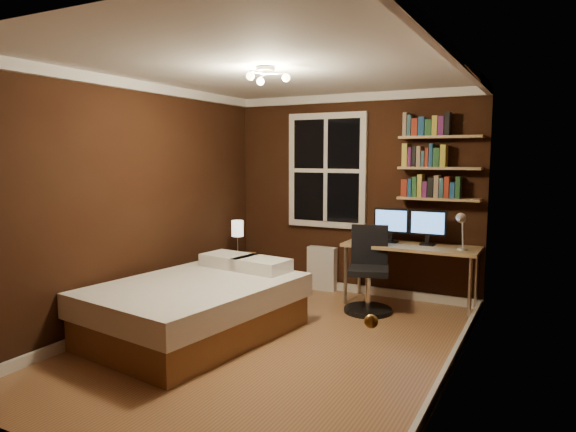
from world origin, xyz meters
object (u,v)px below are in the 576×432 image
at_px(monitor_left, 391,225).
at_px(office_chair, 369,280).
at_px(nightstand, 238,273).
at_px(monitor_right, 428,228).
at_px(desk_lamp, 462,231).
at_px(bedside_lamp, 238,238).
at_px(desk, 410,250).
at_px(bed, 197,307).
at_px(radiator, 322,268).

distance_m(monitor_left, office_chair, 0.75).
relative_size(nightstand, monitor_right, 1.18).
distance_m(monitor_left, desk_lamp, 0.86).
xyz_separation_m(nightstand, bedside_lamp, (0.00, 0.00, 0.46)).
bearing_deg(bedside_lamp, nightstand, 0.00).
bearing_deg(office_chair, desk_lamp, -0.59).
xyz_separation_m(nightstand, desk, (2.10, 0.40, 0.41)).
bearing_deg(desk_lamp, office_chair, -164.11).
xyz_separation_m(desk, office_chair, (-0.36, -0.41, -0.30)).
xyz_separation_m(bed, radiator, (0.38, 2.13, -0.00)).
bearing_deg(bed, desk, 58.70).
height_order(nightstand, desk, desk).
relative_size(desk, office_chair, 1.58).
bearing_deg(radiator, nightstand, -146.34).
bearing_deg(office_chair, bedside_lamp, 163.50).
height_order(desk, monitor_right, monitor_right).
distance_m(radiator, monitor_left, 1.14).
xyz_separation_m(bedside_lamp, radiator, (0.91, 0.60, -0.43)).
distance_m(nightstand, monitor_right, 2.42).
bearing_deg(office_chair, monitor_left, 61.04).
xyz_separation_m(nightstand, monitor_right, (2.27, 0.48, 0.68)).
relative_size(radiator, desk_lamp, 1.29).
xyz_separation_m(monitor_left, office_chair, (-0.11, -0.48, -0.56)).
bearing_deg(nightstand, office_chair, -18.19).
bearing_deg(radiator, desk_lamp, -10.79).
xyz_separation_m(radiator, monitor_right, (1.37, -0.12, 0.64)).
height_order(bed, radiator, bed).
distance_m(desk, office_chair, 0.62).
relative_size(monitor_right, desk_lamp, 0.95).
relative_size(desk, monitor_left, 3.65).
height_order(bedside_lamp, desk_lamp, desk_lamp).
relative_size(bed, monitor_left, 5.14).
height_order(monitor_left, monitor_right, same).
bearing_deg(monitor_left, radiator, 172.55).
xyz_separation_m(bed, office_chair, (1.21, 1.53, 0.08)).
bearing_deg(monitor_left, bedside_lamp, -165.40).
bearing_deg(desk, monitor_left, 163.43).
distance_m(bedside_lamp, desk, 2.14).
relative_size(bedside_lamp, monitor_left, 1.05).
bearing_deg(monitor_right, monitor_left, 180.00).
bearing_deg(bed, monitor_left, 64.58).
height_order(nightstand, desk_lamp, desk_lamp).
bearing_deg(radiator, bed, -100.13).
height_order(bed, desk_lamp, desk_lamp).
xyz_separation_m(bed, monitor_left, (1.32, 2.01, 0.64)).
bearing_deg(nightstand, radiator, 15.48).
distance_m(desk, desk_lamp, 0.65).
relative_size(bedside_lamp, desk, 0.29).
bearing_deg(monitor_right, desk, -156.21).
xyz_separation_m(nightstand, radiator, (0.91, 0.60, 0.04)).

